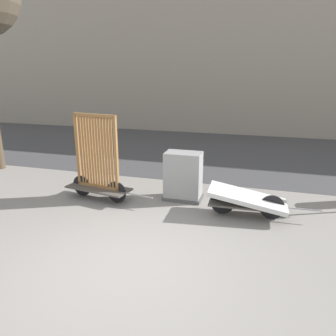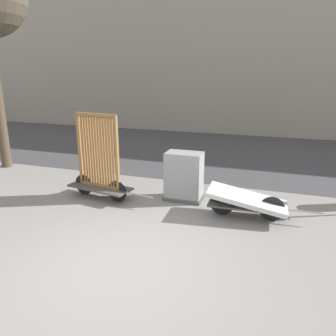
% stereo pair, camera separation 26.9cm
% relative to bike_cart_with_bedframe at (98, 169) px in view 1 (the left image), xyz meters
% --- Properties ---
extents(ground_plane, '(60.00, 60.00, 0.00)m').
position_rel_bike_cart_with_bedframe_xyz_m(ground_plane, '(1.76, -2.48, -0.76)').
color(ground_plane, gray).
extents(road_strip, '(56.00, 7.72, 0.01)m').
position_rel_bike_cart_with_bedframe_xyz_m(road_strip, '(1.76, 5.71, -0.75)').
color(road_strip, '#424244').
rests_on(road_strip, ground_plane).
extents(building_facade, '(48.00, 4.00, 9.41)m').
position_rel_bike_cart_with_bedframe_xyz_m(building_facade, '(1.76, 11.57, 3.95)').
color(building_facade, '#9E9384').
rests_on(building_facade, ground_plane).
extents(bike_cart_with_bedframe, '(2.32, 0.87, 2.08)m').
position_rel_bike_cart_with_bedframe_xyz_m(bike_cart_with_bedframe, '(0.00, 0.00, 0.00)').
color(bike_cart_with_bedframe, '#4C4742').
rests_on(bike_cart_with_bedframe, ground_plane).
extents(bike_cart_with_mattress, '(2.34, 0.86, 0.62)m').
position_rel_bike_cart_with_bedframe_xyz_m(bike_cart_with_mattress, '(3.53, 0.00, -0.38)').
color(bike_cart_with_mattress, '#4C4742').
rests_on(bike_cart_with_mattress, ground_plane).
extents(utility_cabinet, '(0.92, 0.59, 1.17)m').
position_rel_bike_cart_with_bedframe_xyz_m(utility_cabinet, '(1.97, 0.58, -0.21)').
color(utility_cabinet, '#4C4C4C').
rests_on(utility_cabinet, ground_plane).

